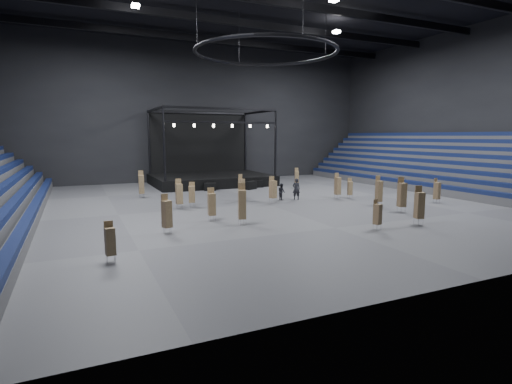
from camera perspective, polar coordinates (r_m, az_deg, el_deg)
name	(u,v)px	position (r m, az deg, el deg)	size (l,w,h in m)	color
floor	(265,203)	(35.63, 1.35, -1.65)	(50.00, 50.00, 0.00)	#4B4B4E
wall_back	(197,113)	(54.88, -8.40, 11.09)	(50.00, 0.20, 18.00)	black
wall_front	(502,57)	(18.88, 31.74, 16.04)	(50.00, 0.20, 18.00)	black
wall_right	(467,109)	(51.32, 27.86, 10.48)	(0.20, 42.00, 18.00)	black
bleachers_right	(449,174)	(49.81, 25.86, 2.32)	(7.20, 40.00, 6.40)	#454547
stage	(209,172)	(50.44, -6.72, 2.81)	(14.00, 10.00, 9.20)	black
truss_ring	(266,52)	(35.82, 1.42, 19.32)	(12.30, 12.30, 5.15)	black
roof_girders	(266,0)	(36.87, 1.45, 25.73)	(49.00, 30.35, 0.70)	black
flight_case_left	(210,187)	(44.20, -6.60, 0.74)	(1.27, 0.64, 0.85)	black
flight_case_mid	(251,185)	(44.97, -0.76, 0.96)	(1.36, 0.68, 0.91)	black
flight_case_right	(257,184)	(46.63, 0.20, 1.18)	(1.29, 0.64, 0.86)	black
chair_stack_0	(273,189)	(35.84, 2.43, 0.45)	(0.60, 0.60, 2.39)	silver
chair_stack_1	(350,188)	(39.44, 13.27, 0.60)	(0.53, 0.53, 1.97)	silver
chair_stack_2	(179,193)	(33.43, -10.93, -0.19)	(0.51, 0.51, 2.49)	silver
chair_stack_3	(242,204)	(26.88, -2.01, -1.69)	(0.62, 0.62, 2.87)	silver
chair_stack_4	(297,178)	(46.16, 5.83, 2.03)	(0.54, 0.54, 2.35)	silver
chair_stack_5	(212,204)	(28.33, -6.35, -1.67)	(0.55, 0.55, 2.36)	silver
chair_stack_6	(110,241)	(20.27, -20.13, -6.55)	(0.49, 0.49, 2.00)	silver
chair_stack_7	(419,205)	(29.18, 22.30, -1.68)	(0.63, 0.63, 2.65)	silver
chair_stack_8	(242,187)	(36.79, -2.08, 0.65)	(0.56, 0.56, 2.49)	silver
chair_stack_9	(437,190)	(39.07, 24.43, 0.22)	(0.53, 0.53, 2.25)	silver
chair_stack_10	(338,185)	(39.00, 11.58, 0.93)	(0.50, 0.50, 2.48)	silver
chair_stack_11	(167,213)	(25.05, -12.64, -2.99)	(0.64, 0.64, 2.48)	silver
chair_stack_12	(377,214)	(26.75, 16.95, -2.98)	(0.53, 0.53, 1.98)	silver
chair_stack_13	(141,184)	(40.31, -16.06, 1.12)	(0.53, 0.53, 2.65)	silver
chair_stack_14	(402,194)	(33.39, 20.12, -0.30)	(0.64, 0.64, 2.79)	silver
chair_stack_15	(192,194)	(34.02, -9.14, -0.26)	(0.64, 0.64, 2.14)	silver
chair_stack_16	(379,191)	(35.68, 17.14, 0.17)	(0.49, 0.49, 2.62)	silver
man_center	(296,189)	(37.90, 5.77, 0.43)	(0.73, 0.48, 2.01)	black
crew_member	(282,192)	(37.54, 3.67, 0.05)	(0.77, 0.60, 1.57)	black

